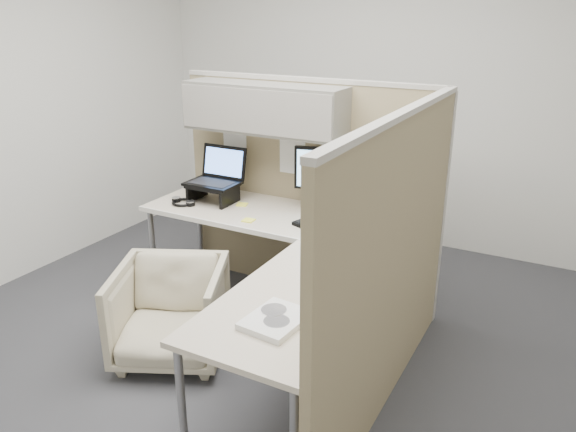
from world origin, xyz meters
The scene contains 18 objects.
ground centered at (0.00, 0.00, 0.00)m, with size 4.50×4.50×0.00m, color #323236.
partition_back centered at (-0.22, 0.83, 1.10)m, with size 2.00×0.36×1.63m.
partition_right centered at (0.90, -0.07, 0.82)m, with size 0.07×2.03×1.63m.
desk centered at (0.12, 0.13, 0.69)m, with size 2.00×1.98×0.73m.
office_chair centered at (-0.42, -0.32, 0.33)m, with size 0.65×0.61×0.67m, color #C0B199.
monitor_left centered at (0.14, 0.72, 1.00)m, with size 0.44×0.20×0.47m.
monitor_right centered at (0.62, 0.57, 1.00)m, with size 0.38×0.29×0.47m.
laptop_station centered at (-0.69, 0.58, 0.88)m, with size 0.37×0.32×0.39m.
keyboard centered at (0.29, 0.39, 0.74)m, with size 0.46×0.15×0.02m, color black.
mouse centered at (0.45, 0.33, 0.75)m, with size 0.09×0.06×0.03m, color black.
travel_mug centered at (0.29, 0.66, 0.81)m, with size 0.08×0.08×0.17m.
soda_can_green centered at (0.67, 0.32, 0.79)m, with size 0.07×0.07×0.12m, color #268C1E.
soda_can_silver centered at (0.52, 0.46, 0.79)m, with size 0.07×0.07×0.12m, color silver.
sticky_note_c centered at (-0.46, 0.58, 0.73)m, with size 0.08×0.08×0.01m, color #FAF842.
sticky_note_a centered at (-0.24, 0.33, 0.73)m, with size 0.08×0.08×0.01m, color #FAF842.
headphones centered at (-0.85, 0.40, 0.74)m, with size 0.21×0.19×0.03m.
paper_stack centered at (0.56, -0.73, 0.75)m, with size 0.27×0.32×0.03m.
desk_clock centered at (0.62, -0.35, 0.77)m, with size 0.08×0.08×0.08m.
Camera 1 is at (1.67, -2.66, 2.08)m, focal length 35.00 mm.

